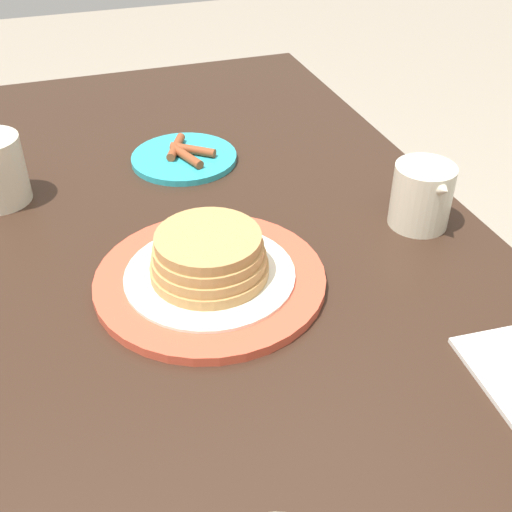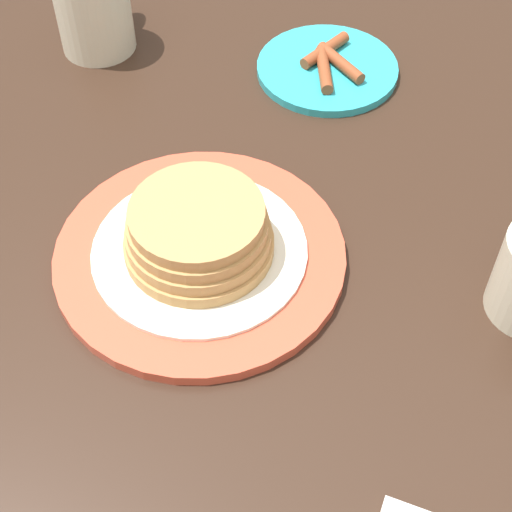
# 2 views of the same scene
# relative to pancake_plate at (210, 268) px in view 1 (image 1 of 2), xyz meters

# --- Properties ---
(dining_table) EXTENTS (1.50, 0.90, 0.73)m
(dining_table) POSITION_rel_pancake_plate_xyz_m (0.00, 0.06, -0.13)
(dining_table) COLOR #332116
(dining_table) RESTS_ON ground_plane
(pancake_plate) EXTENTS (0.28, 0.28, 0.07)m
(pancake_plate) POSITION_rel_pancake_plate_xyz_m (0.00, 0.00, 0.00)
(pancake_plate) COLOR #DB5138
(pancake_plate) RESTS_ON dining_table
(side_plate_bacon) EXTENTS (0.17, 0.17, 0.02)m
(side_plate_bacon) POSITION_rel_pancake_plate_xyz_m (0.32, -0.04, -0.02)
(side_plate_bacon) COLOR #2DADBC
(side_plate_bacon) RESTS_ON dining_table
(creamer_pitcher) EXTENTS (0.12, 0.08, 0.10)m
(creamer_pitcher) POSITION_rel_pancake_plate_xyz_m (0.04, -0.30, 0.02)
(creamer_pitcher) COLOR beige
(creamer_pitcher) RESTS_ON dining_table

